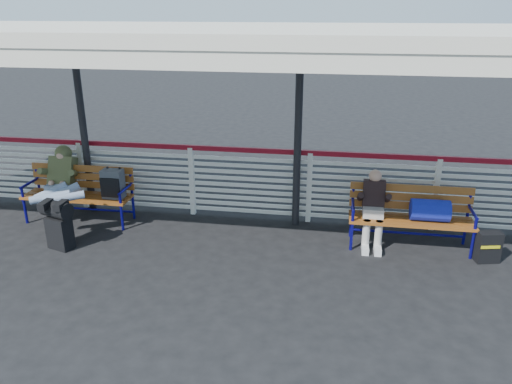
% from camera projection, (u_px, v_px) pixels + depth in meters
% --- Properties ---
extents(ground, '(60.00, 60.00, 0.00)m').
position_uv_depth(ground, '(156.00, 266.00, 6.98)').
color(ground, black).
rests_on(ground, ground).
extents(fence, '(12.08, 0.08, 1.24)m').
position_uv_depth(fence, '(192.00, 178.00, 8.50)').
color(fence, silver).
rests_on(fence, ground).
extents(canopy, '(12.60, 3.60, 3.16)m').
position_uv_depth(canopy, '(162.00, 36.00, 6.71)').
color(canopy, silver).
rests_on(canopy, ground).
extents(luggage_stack, '(0.51, 0.38, 0.75)m').
position_uv_depth(luggage_stack, '(58.00, 223.00, 7.36)').
color(luggage_stack, black).
rests_on(luggage_stack, ground).
extents(bench_left, '(1.80, 0.56, 0.94)m').
position_uv_depth(bench_left, '(91.00, 187.00, 8.25)').
color(bench_left, '#94531C').
rests_on(bench_left, ground).
extents(bench_right, '(1.80, 0.56, 0.92)m').
position_uv_depth(bench_right, '(419.00, 211.00, 7.34)').
color(bench_right, '#94531C').
rests_on(bench_right, ground).
extents(traveler_man, '(0.93, 1.63, 0.77)m').
position_uv_depth(traveler_man, '(59.00, 189.00, 7.96)').
color(traveler_man, '#8595B4').
rests_on(traveler_man, ground).
extents(companion_person, '(0.32, 0.66, 1.15)m').
position_uv_depth(companion_person, '(373.00, 208.00, 7.42)').
color(companion_person, '#BDB5AB').
rests_on(companion_person, ground).
extents(suitcase_side, '(0.36, 0.26, 0.45)m').
position_uv_depth(suitcase_side, '(488.00, 247.00, 7.03)').
color(suitcase_side, black).
rests_on(suitcase_side, ground).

